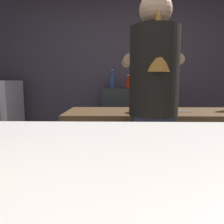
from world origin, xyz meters
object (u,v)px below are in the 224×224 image
Objects in this scene: bartender at (153,103)px; bottle_olive_oil at (129,83)px; bottle_hot_sauce at (112,81)px; chefs_knife at (178,111)px; bottle_vinegar at (143,82)px; mixing_bowl at (142,109)px; bottle_soy at (151,83)px.

bottle_olive_oil is at bearing 2.08° from bartender.
bartender reaches higher than bottle_hot_sauce.
chefs_knife is 1.28× the size of bottle_olive_oil.
bartender is 1.69m from bottle_vinegar.
bartender is 0.37m from mixing_bowl.
bottle_hot_sauce is (-0.44, 0.06, 0.01)m from bottle_vinegar.
mixing_bowl is 0.92× the size of bottle_vinegar.
bottle_vinegar is at bearing -5.33° from bartender.
bartender is at bearing -86.45° from bottle_olive_oil.
bottle_soy is 0.64× the size of bottle_hot_sauce.
bottle_olive_oil is at bearing -34.60° from bottle_hot_sauce.
bottle_hot_sauce reaches higher than chefs_knife.
bottle_hot_sauce is (-0.61, 1.34, 0.27)m from chefs_knife.
bartender is 1.77m from bottle_soy.
bottle_olive_oil is at bearing 114.89° from chefs_knife.
bottle_soy is at bearing 30.32° from bottle_vinegar.
bottle_soy is (0.12, 0.07, -0.02)m from bottle_vinegar.
bottle_hot_sauce is at bearing 121.54° from chefs_knife.
bottle_olive_oil is at bearing -155.57° from bottle_vinegar.
mixing_bowl is 1.13× the size of bottle_olive_oil.
bartender is 8.20× the size of mixing_bowl.
bottle_olive_oil is 0.23m from bottle_vinegar.
mixing_bowl is 1.35m from bottle_vinegar.
mixing_bowl is at bearing -87.09° from bottle_olive_oil.
bottle_vinegar reaches higher than bottle_soy.
chefs_knife is (0.32, 0.05, -0.03)m from mixing_bowl.
bottle_soy is (0.27, 1.40, 0.20)m from mixing_bowl.
bottle_soy is (0.34, 0.17, -0.01)m from bottle_olive_oil.
mixing_bowl is at bearing 4.28° from bartender.
bottle_hot_sauce reaches higher than bottle_vinegar.
chefs_knife is at bearing -65.55° from bottle_hot_sauce.
chefs_knife is at bearing -72.21° from bottle_olive_oil.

